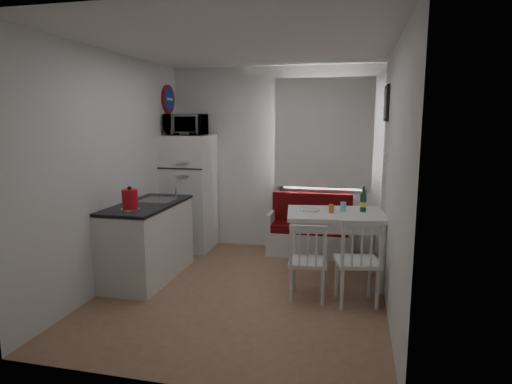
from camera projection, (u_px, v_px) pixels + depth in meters
floor at (244, 291)px, 4.70m from camera, size 3.00×3.50×0.02m
ceiling at (242, 45)px, 4.27m from camera, size 3.00×3.50×0.02m
wall_back at (274, 159)px, 6.16m from camera, size 3.00×0.02×2.60m
wall_front at (174, 205)px, 2.80m from camera, size 3.00×0.02×2.60m
wall_left at (115, 170)px, 4.82m from camera, size 0.02×3.50×2.60m
wall_right at (392, 178)px, 4.15m from camera, size 0.02×3.50×2.60m
window at (323, 137)px, 5.92m from camera, size 1.22×0.06×1.47m
curtain at (323, 134)px, 5.85m from camera, size 1.35×0.02×1.50m
kitchen_counter at (149, 240)px, 5.04m from camera, size 0.62×1.32×1.16m
wall_sign at (169, 99)px, 6.07m from camera, size 0.03×0.40×0.40m
picture_frame at (386, 104)px, 5.08m from camera, size 0.04×0.52×0.42m
bench at (310, 234)px, 5.97m from camera, size 1.18×0.45×0.84m
dining_table at (336, 220)px, 4.88m from camera, size 1.19×0.91×0.82m
chair_left at (307, 254)px, 4.34m from camera, size 0.42×0.41×0.45m
chair_right at (358, 253)px, 4.22m from camera, size 0.50×0.49×0.49m
fridge at (189, 193)px, 6.17m from camera, size 0.66×0.66×1.65m
microwave at (186, 125)px, 5.96m from camera, size 0.53×0.36×0.30m
kettle at (130, 199)px, 4.49m from camera, size 0.20×0.20×0.26m
wine_bottle at (363, 199)px, 4.87m from camera, size 0.07×0.07×0.29m
drinking_glass_orange at (331, 209)px, 4.82m from camera, size 0.06×0.06×0.10m
drinking_glass_blue at (343, 207)px, 4.89m from camera, size 0.07×0.07×0.11m
plate at (310, 210)px, 4.95m from camera, size 0.24×0.24×0.02m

